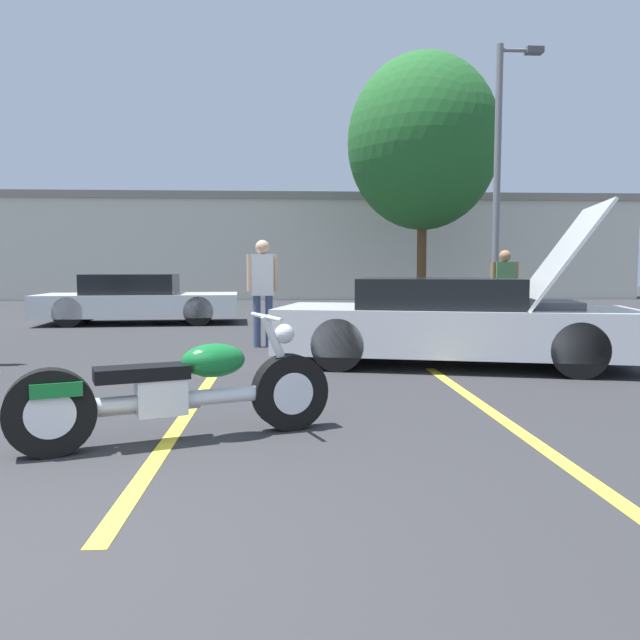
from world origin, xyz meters
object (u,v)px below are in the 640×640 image
object	(u,v)px
motorcycle	(178,392)
show_car_hood_open	(454,322)
parked_car_right_row	(138,300)
light_pole	(500,168)
spectator_midground	(263,283)
tree_background	(423,143)
spectator_by_show_car	(504,287)

from	to	relation	value
motorcycle	show_car_hood_open	world-z (taller)	show_car_hood_open
motorcycle	parked_car_right_row	bearing A→B (deg)	83.85
light_pole	parked_car_right_row	world-z (taller)	light_pole
show_car_hood_open	spectator_midground	size ratio (longest dim) A/B	2.80
tree_background	spectator_midground	bearing A→B (deg)	-114.74
show_car_hood_open	spectator_by_show_car	bearing A→B (deg)	73.66
light_pole	tree_background	bearing A→B (deg)	102.29
tree_background	light_pole	bearing A→B (deg)	-77.71
tree_background	show_car_hood_open	xyz separation A→B (m)	(-2.34, -12.86, -4.92)
motorcycle	spectator_midground	size ratio (longest dim) A/B	1.30
motorcycle	show_car_hood_open	bearing A→B (deg)	28.47
tree_background	spectator_midground	world-z (taller)	tree_background
tree_background	spectator_by_show_car	size ratio (longest dim) A/B	5.16
tree_background	show_car_hood_open	bearing A→B (deg)	-100.30
spectator_midground	parked_car_right_row	bearing A→B (deg)	124.01
tree_background	parked_car_right_row	bearing A→B (deg)	-142.67
light_pole	motorcycle	bearing A→B (deg)	-118.84
light_pole	motorcycle	size ratio (longest dim) A/B	3.08
spectator_by_show_car	tree_background	bearing A→B (deg)	86.60
motorcycle	parked_car_right_row	xyz separation A→B (m)	(-2.70, 10.25, 0.18)
tree_background	show_car_hood_open	world-z (taller)	tree_background
light_pole	spectator_midground	bearing A→B (deg)	-134.73
parked_car_right_row	motorcycle	bearing A→B (deg)	-79.55
light_pole	spectator_midground	distance (m)	9.02
show_car_hood_open	tree_background	bearing A→B (deg)	93.28
spectator_by_show_car	spectator_midground	world-z (taller)	spectator_midground
spectator_by_show_car	parked_car_right_row	bearing A→B (deg)	154.27
parked_car_right_row	tree_background	bearing A→B (deg)	33.02
motorcycle	spectator_by_show_car	xyz separation A→B (m)	(4.82, 6.63, 0.59)
show_car_hood_open	parked_car_right_row	xyz separation A→B (m)	(-5.77, 6.67, -0.03)
parked_car_right_row	spectator_midground	distance (m)	5.61
light_pole	spectator_midground	world-z (taller)	light_pole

